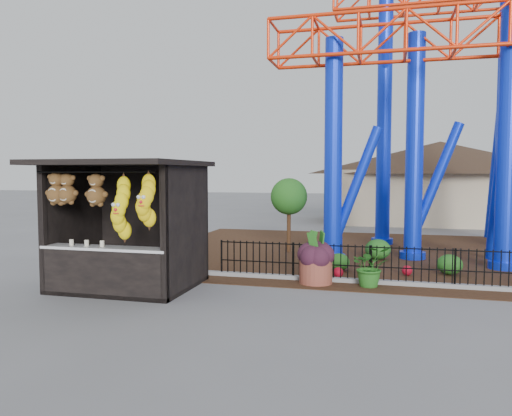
% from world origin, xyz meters
% --- Properties ---
extents(ground, '(120.00, 120.00, 0.00)m').
position_xyz_m(ground, '(0.00, 0.00, 0.00)').
color(ground, slate).
rests_on(ground, ground).
extents(mulch_bed, '(18.00, 12.00, 0.02)m').
position_xyz_m(mulch_bed, '(4.00, 8.00, 0.01)').
color(mulch_bed, '#331E11').
rests_on(mulch_bed, ground).
extents(curb, '(18.00, 0.18, 0.12)m').
position_xyz_m(curb, '(4.00, 3.00, 0.06)').
color(curb, gray).
rests_on(curb, ground).
extents(prize_booth, '(3.50, 3.40, 3.12)m').
position_xyz_m(prize_booth, '(-2.99, 0.91, 1.53)').
color(prize_booth, black).
rests_on(prize_booth, ground).
extents(picket_fence, '(12.20, 0.06, 1.00)m').
position_xyz_m(picket_fence, '(4.90, 3.00, 0.50)').
color(picket_fence, black).
rests_on(picket_fence, ground).
extents(roller_coaster, '(11.00, 6.37, 10.82)m').
position_xyz_m(roller_coaster, '(5.12, 8.23, 6.44)').
color(roller_coaster, '#0D2AE0').
rests_on(roller_coaster, ground).
extents(terracotta_planter, '(1.11, 1.11, 0.62)m').
position_xyz_m(terracotta_planter, '(1.44, 2.70, 0.31)').
color(terracotta_planter, brown).
rests_on(terracotta_planter, ground).
extents(planter_foliage, '(0.70, 0.70, 0.64)m').
position_xyz_m(planter_foliage, '(1.44, 2.70, 0.94)').
color(planter_foliage, '#301321').
rests_on(planter_foliage, terracotta_planter).
extents(potted_plant, '(1.11, 1.02, 1.03)m').
position_xyz_m(potted_plant, '(2.79, 2.70, 0.51)').
color(potted_plant, '#1F4C16').
rests_on(potted_plant, ground).
extents(landscaping, '(6.98, 3.76, 0.66)m').
position_xyz_m(landscaping, '(4.63, 5.67, 0.29)').
color(landscaping, '#21591A').
rests_on(landscaping, mulch_bed).
extents(pavilion, '(15.00, 15.00, 4.80)m').
position_xyz_m(pavilion, '(6.00, 20.00, 3.07)').
color(pavilion, '#BFAD8C').
rests_on(pavilion, ground).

